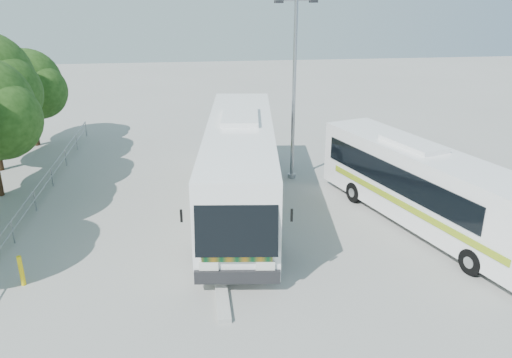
{
  "coord_description": "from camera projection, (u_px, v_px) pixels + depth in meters",
  "views": [
    {
      "loc": [
        -2.96,
        -18.14,
        9.22
      ],
      "look_at": [
        -0.34,
        2.0,
        1.42
      ],
      "focal_mm": 35.0,
      "sensor_mm": 36.0,
      "label": 1
    }
  ],
  "objects": [
    {
      "name": "tree_far_e",
      "position": [
        28.0,
        83.0,
        29.85
      ],
      "size": [
        4.54,
        4.28,
        5.92
      ],
      "color": "#382314",
      "rests_on": "ground"
    },
    {
      "name": "ground",
      "position": [
        270.0,
        228.0,
        20.45
      ],
      "size": [
        100.0,
        100.0,
        0.0
      ],
      "primitive_type": "plane",
      "color": "#979792",
      "rests_on": "ground"
    },
    {
      "name": "railing",
      "position": [
        40.0,
        187.0,
        22.69
      ],
      "size": [
        0.06,
        22.0,
        1.0
      ],
      "color": "gray",
      "rests_on": "ground"
    },
    {
      "name": "coach_main",
      "position": [
        240.0,
        164.0,
        21.62
      ],
      "size": [
        4.34,
        13.92,
        3.8
      ],
      "rotation": [
        0.0,
        0.0,
        -0.12
      ],
      "color": "white",
      "rests_on": "ground"
    },
    {
      "name": "kerb_divider",
      "position": [
        212.0,
        209.0,
        22.0
      ],
      "size": [
        0.4,
        16.0,
        0.15
      ],
      "primitive_type": "cube",
      "color": "#B2B2AD",
      "rests_on": "ground"
    },
    {
      "name": "lamppost",
      "position": [
        294.0,
        83.0,
        24.15
      ],
      "size": [
        2.15,
        0.77,
        8.91
      ],
      "rotation": [
        0.0,
        0.0,
        0.27
      ],
      "color": "#919399",
      "rests_on": "ground"
    },
    {
      "name": "coach_adjacent",
      "position": [
        425.0,
        186.0,
        20.06
      ],
      "size": [
        5.6,
        11.63,
        3.19
      ],
      "rotation": [
        0.0,
        0.0,
        0.3
      ],
      "color": "white",
      "rests_on": "ground"
    },
    {
      "name": "bollard",
      "position": [
        21.0,
        271.0,
        16.35
      ],
      "size": [
        0.16,
        0.16,
        1.07
      ],
      "primitive_type": "cylinder",
      "rotation": [
        0.0,
        0.0,
        -0.07
      ],
      "color": "yellow",
      "rests_on": "ground"
    }
  ]
}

